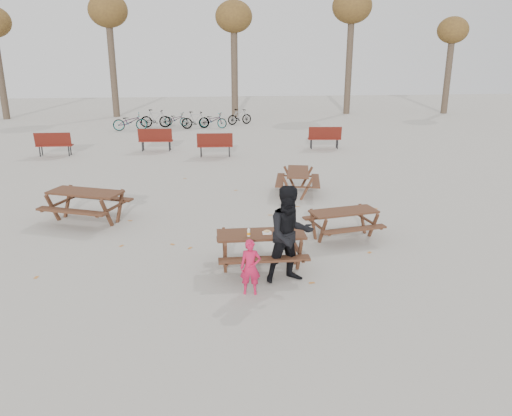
{
  "coord_description": "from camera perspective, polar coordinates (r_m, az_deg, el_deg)",
  "views": [
    {
      "loc": [
        -1.09,
        -9.51,
        4.37
      ],
      "look_at": [
        0.0,
        1.0,
        1.0
      ],
      "focal_mm": 35.0,
      "sensor_mm": 36.0,
      "label": 1
    }
  ],
  "objects": [
    {
      "name": "tree_row",
      "position": [
        34.77,
        -2.8,
        20.66
      ],
      "size": [
        32.17,
        3.52,
        8.26
      ],
      "color": "#382B21",
      "rests_on": "ground"
    },
    {
      "name": "bicycle_row",
      "position": [
        29.75,
        -8.78,
        9.96
      ],
      "size": [
        8.08,
        2.66,
        1.05
      ],
      "color": "black",
      "rests_on": "ground"
    },
    {
      "name": "ground",
      "position": [
        10.52,
        0.56,
        -6.85
      ],
      "size": [
        80.0,
        80.0,
        0.0
      ],
      "primitive_type": "plane",
      "color": "gray",
      "rests_on": "ground"
    },
    {
      "name": "picnic_table_north",
      "position": [
        13.89,
        -18.8,
        0.17
      ],
      "size": [
        2.37,
        2.16,
        0.83
      ],
      "primitive_type": null,
      "rotation": [
        0.0,
        0.0,
        -0.38
      ],
      "color": "#3B2115",
      "rests_on": "ground"
    },
    {
      "name": "main_picnic_table",
      "position": [
        10.29,
        0.57,
        -3.88
      ],
      "size": [
        1.8,
        1.45,
        0.78
      ],
      "color": "#3B2115",
      "rests_on": "ground"
    },
    {
      "name": "picnic_table_far",
      "position": [
        15.82,
        4.79,
        2.95
      ],
      "size": [
        1.66,
        1.91,
        0.73
      ],
      "primitive_type": null,
      "rotation": [
        0.0,
        0.0,
        1.38
      ],
      "color": "#3B2115",
      "rests_on": "ground"
    },
    {
      "name": "picnic_table_east",
      "position": [
        12.21,
        9.93,
        -1.84
      ],
      "size": [
        1.83,
        1.59,
        0.69
      ],
      "primitive_type": null,
      "rotation": [
        0.0,
        0.0,
        0.21
      ],
      "color": "#3B2115",
      "rests_on": "ground"
    },
    {
      "name": "bread_roll",
      "position": [
        10.17,
        1.26,
        -2.65
      ],
      "size": [
        0.14,
        0.06,
        0.05
      ],
      "primitive_type": "ellipsoid",
      "color": "tan",
      "rests_on": "food_tray"
    },
    {
      "name": "child",
      "position": [
        9.27,
        -0.64,
        -6.79
      ],
      "size": [
        0.42,
        0.3,
        1.06
      ],
      "primitive_type": "imported",
      "rotation": [
        0.0,
        0.0,
        -0.12
      ],
      "color": "#BF1741",
      "rests_on": "ground"
    },
    {
      "name": "soda_bottle",
      "position": [
        10.04,
        -0.84,
        -2.86
      ],
      "size": [
        0.07,
        0.07,
        0.17
      ],
      "color": "silver",
      "rests_on": "main_picnic_table"
    },
    {
      "name": "adult",
      "position": [
        9.62,
        3.91,
        -3.06
      ],
      "size": [
        1.07,
        0.91,
        1.94
      ],
      "primitive_type": "imported",
      "rotation": [
        0.0,
        0.0,
        0.21
      ],
      "color": "black",
      "rests_on": "ground"
    },
    {
      "name": "food_tray",
      "position": [
        10.19,
        1.26,
        -2.87
      ],
      "size": [
        0.18,
        0.11,
        0.03
      ],
      "primitive_type": "cube",
      "color": "white",
      "rests_on": "main_picnic_table"
    },
    {
      "name": "park_bench_row",
      "position": [
        22.32,
        -7.61,
        7.59
      ],
      "size": [
        13.45,
        2.1,
        1.03
      ],
      "color": "maroon",
      "rests_on": "ground"
    },
    {
      "name": "fallen_leaves",
      "position": [
        12.88,
        1.53,
        -2.14
      ],
      "size": [
        11.0,
        11.0,
        0.01
      ],
      "primitive_type": null,
      "color": "#BC6F2D",
      "rests_on": "ground"
    }
  ]
}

